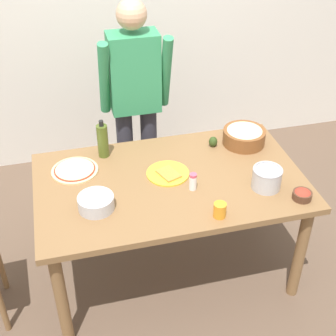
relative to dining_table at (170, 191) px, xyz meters
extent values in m
plane|color=brown|center=(0.00, 0.00, -0.67)|extent=(8.00, 8.00, 0.00)
cube|color=silver|center=(0.00, 1.60, 0.63)|extent=(5.60, 0.10, 2.60)
cube|color=brown|center=(0.00, 0.00, 0.07)|extent=(1.60, 0.96, 0.04)
cylinder|color=brown|center=(-0.72, -0.40, -0.31)|extent=(0.07, 0.07, 0.72)
cylinder|color=brown|center=(0.72, -0.40, -0.31)|extent=(0.07, 0.07, 0.72)
cylinder|color=brown|center=(-0.72, 0.40, -0.31)|extent=(0.07, 0.07, 0.72)
cylinder|color=brown|center=(0.72, 0.40, -0.31)|extent=(0.07, 0.07, 0.72)
cylinder|color=#2D2D38|center=(-0.15, 0.76, -0.24)|extent=(0.12, 0.12, 0.85)
cylinder|color=#2D2D38|center=(0.03, 0.76, -0.24)|extent=(0.12, 0.12, 0.85)
cube|color=#338C59|center=(-0.06, 0.76, 0.46)|extent=(0.34, 0.20, 0.55)
cylinder|color=#338C59|center=(-0.27, 0.71, 0.46)|extent=(0.07, 0.21, 0.55)
cylinder|color=#338C59|center=(0.15, 0.71, 0.46)|extent=(0.07, 0.21, 0.55)
sphere|color=tan|center=(-0.06, 0.76, 0.85)|extent=(0.20, 0.20, 0.20)
cylinder|color=brown|center=(-1.07, -0.24, -0.44)|extent=(0.04, 0.04, 0.45)
cylinder|color=brown|center=(-1.09, 0.10, -0.44)|extent=(0.04, 0.04, 0.45)
cylinder|color=beige|center=(-0.54, 0.22, 0.10)|extent=(0.29, 0.29, 0.01)
cylinder|color=#B22D1E|center=(-0.54, 0.22, 0.10)|extent=(0.25, 0.25, 0.00)
cylinder|color=beige|center=(-0.54, 0.22, 0.11)|extent=(0.23, 0.23, 0.00)
cylinder|color=gold|center=(0.00, 0.06, 0.10)|extent=(0.26, 0.26, 0.01)
cube|color=#CC8438|center=(0.00, 0.04, 0.11)|extent=(0.14, 0.17, 0.01)
cylinder|color=brown|center=(0.58, 0.27, 0.14)|extent=(0.28, 0.28, 0.10)
ellipsoid|color=beige|center=(0.58, 0.27, 0.18)|extent=(0.25, 0.25, 0.05)
cylinder|color=#B7B7BC|center=(-0.46, -0.16, 0.13)|extent=(0.20, 0.20, 0.08)
cylinder|color=#4C2D1E|center=(0.68, -0.36, 0.11)|extent=(0.11, 0.11, 0.04)
ellipsoid|color=#9E3323|center=(0.68, -0.36, 0.13)|extent=(0.10, 0.10, 0.05)
cylinder|color=#47561E|center=(-0.35, 0.35, 0.20)|extent=(0.07, 0.07, 0.22)
cylinder|color=black|center=(-0.35, 0.35, 0.33)|extent=(0.03, 0.03, 0.04)
cylinder|color=#B7B7BC|center=(0.52, -0.21, 0.15)|extent=(0.17, 0.17, 0.12)
torus|color=#A5A5AD|center=(0.52, -0.21, 0.21)|extent=(0.17, 0.17, 0.01)
cylinder|color=orange|center=(0.18, -0.39, 0.13)|extent=(0.07, 0.07, 0.08)
cylinder|color=white|center=(0.11, -0.12, 0.14)|extent=(0.04, 0.04, 0.09)
cylinder|color=#D84C66|center=(0.11, -0.12, 0.19)|extent=(0.04, 0.04, 0.02)
ellipsoid|color=#2D4219|center=(0.37, 0.29, 0.13)|extent=(0.06, 0.06, 0.07)
camera|label=1|loc=(-0.57, -2.21, 1.80)|focal=51.01mm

